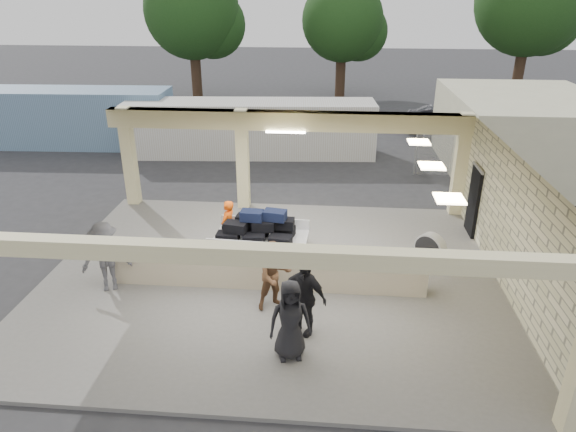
# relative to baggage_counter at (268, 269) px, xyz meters

# --- Properties ---
(ground) EXTENTS (120.00, 120.00, 0.00)m
(ground) POSITION_rel_baggage_counter_xyz_m (0.00, 0.50, -0.59)
(ground) COLOR #2C2C2E
(ground) RESTS_ON ground
(pavilion) EXTENTS (12.01, 10.00, 3.55)m
(pavilion) POSITION_rel_baggage_counter_xyz_m (0.21, 1.16, 0.76)
(pavilion) COLOR #63605B
(pavilion) RESTS_ON ground
(baggage_counter) EXTENTS (8.20, 0.58, 0.98)m
(baggage_counter) POSITION_rel_baggage_counter_xyz_m (0.00, 0.00, 0.00)
(baggage_counter) COLOR #BEAE8D
(baggage_counter) RESTS_ON pavilion
(luggage_cart) EXTENTS (2.70, 1.76, 1.52)m
(luggage_cart) POSITION_rel_baggage_counter_xyz_m (-0.42, 1.33, 0.33)
(luggage_cart) COLOR silver
(luggage_cart) RESTS_ON pavilion
(drum_fan) EXTENTS (0.83, 0.80, 0.96)m
(drum_fan) POSITION_rel_baggage_counter_xyz_m (4.32, 1.46, 0.03)
(drum_fan) COLOR silver
(drum_fan) RESTS_ON pavilion
(baggage_handler) EXTENTS (0.49, 0.65, 1.60)m
(baggage_handler) POSITION_rel_baggage_counter_xyz_m (-1.37, 1.77, 0.31)
(baggage_handler) COLOR #FA560D
(baggage_handler) RESTS_ON pavilion
(passenger_a) EXTENTS (0.92, 0.73, 1.74)m
(passenger_a) POSITION_rel_baggage_counter_xyz_m (0.27, -0.95, 0.38)
(passenger_a) COLOR brown
(passenger_a) RESTS_ON pavilion
(passenger_b) EXTENTS (1.14, 0.81, 1.84)m
(passenger_b) POSITION_rel_baggage_counter_xyz_m (1.02, -1.87, 0.43)
(passenger_b) COLOR black
(passenger_b) RESTS_ON pavilion
(passenger_c) EXTENTS (1.27, 0.85, 1.86)m
(passenger_c) POSITION_rel_baggage_counter_xyz_m (-4.02, -0.50, 0.44)
(passenger_c) COLOR #49494E
(passenger_c) RESTS_ON pavilion
(passenger_d) EXTENTS (0.92, 0.53, 1.78)m
(passenger_d) POSITION_rel_baggage_counter_xyz_m (0.79, -2.72, 0.40)
(passenger_d) COLOR black
(passenger_d) RESTS_ON pavilion
(car_white_a) EXTENTS (5.65, 4.30, 1.46)m
(car_white_a) POSITION_rel_baggage_counter_xyz_m (8.81, 14.37, 0.14)
(car_white_a) COLOR white
(car_white_a) RESTS_ON ground
(car_white_b) EXTENTS (5.06, 2.28, 1.55)m
(car_white_b) POSITION_rel_baggage_counter_xyz_m (13.55, 14.80, 0.19)
(car_white_b) COLOR white
(car_white_b) RESTS_ON ground
(car_dark) EXTENTS (4.60, 2.65, 1.45)m
(car_dark) POSITION_rel_baggage_counter_xyz_m (7.63, 16.25, 0.14)
(car_dark) COLOR black
(car_dark) RESTS_ON ground
(container_white) EXTENTS (11.58, 3.06, 2.48)m
(container_white) POSITION_rel_baggage_counter_xyz_m (-2.26, 11.80, 0.65)
(container_white) COLOR silver
(container_white) RESTS_ON ground
(container_blue) EXTENTS (10.63, 2.95, 2.74)m
(container_blue) POSITION_rel_baggage_counter_xyz_m (-11.73, 12.63, 0.78)
(container_blue) COLOR #6C8CAD
(container_blue) RESTS_ON ground
(fence) EXTENTS (12.06, 0.06, 2.03)m
(fence) POSITION_rel_baggage_counter_xyz_m (11.00, 9.50, 0.47)
(fence) COLOR gray
(fence) RESTS_ON ground
(tree_left) EXTENTS (6.60, 6.30, 9.00)m
(tree_left) POSITION_rel_baggage_counter_xyz_m (-7.68, 24.66, 5.00)
(tree_left) COLOR #382619
(tree_left) RESTS_ON ground
(tree_mid) EXTENTS (6.00, 5.60, 8.00)m
(tree_mid) POSITION_rel_baggage_counter_xyz_m (2.32, 26.66, 4.38)
(tree_mid) COLOR #382619
(tree_mid) RESTS_ON ground
(tree_right) EXTENTS (7.20, 7.00, 10.00)m
(tree_right) POSITION_rel_baggage_counter_xyz_m (14.32, 25.66, 5.63)
(tree_right) COLOR #382619
(tree_right) RESTS_ON ground
(adjacent_building) EXTENTS (6.00, 8.00, 3.20)m
(adjacent_building) POSITION_rel_baggage_counter_xyz_m (9.50, 10.50, 1.01)
(adjacent_building) COLOR beige
(adjacent_building) RESTS_ON ground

